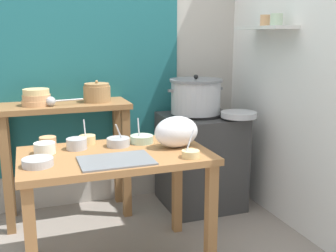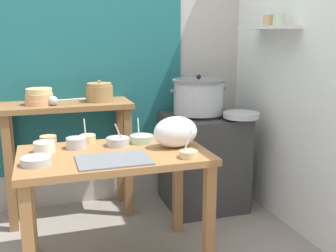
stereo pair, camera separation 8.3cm
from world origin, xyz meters
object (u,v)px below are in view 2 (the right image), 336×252
at_px(prep_bowl_5, 87,138).
at_px(prep_bowl_7, 48,141).
at_px(steamer_pot, 198,96).
at_px(bowl_stack_enamel, 39,97).
at_px(prep_bowl_0, 118,141).
at_px(prep_bowl_1, 36,160).
at_px(prep_bowl_2, 44,147).
at_px(clay_pot, 99,92).
at_px(prep_bowl_3, 142,138).
at_px(serving_tray, 114,160).
at_px(back_shelf_table, 68,131).
at_px(prep_bowl_8, 174,133).
at_px(prep_bowl_6, 188,154).
at_px(prep_bowl_4, 76,143).
at_px(ladle, 55,101).
at_px(prep_table, 114,170).
at_px(wide_pan, 241,115).
at_px(plastic_bag, 176,132).
at_px(stove_block, 203,161).

height_order(prep_bowl_5, prep_bowl_7, prep_bowl_5).
height_order(steamer_pot, bowl_stack_enamel, steamer_pot).
relative_size(prep_bowl_0, prep_bowl_1, 0.91).
xyz_separation_m(prep_bowl_0, prep_bowl_2, (-0.44, -0.02, 0.01)).
bearing_deg(clay_pot, prep_bowl_3, -75.22).
distance_m(steamer_pot, serving_tray, 1.22).
height_order(back_shelf_table, prep_bowl_1, back_shelf_table).
height_order(prep_bowl_5, prep_bowl_8, prep_bowl_5).
bearing_deg(bowl_stack_enamel, prep_bowl_1, -92.37).
relative_size(prep_bowl_1, prep_bowl_6, 1.05).
xyz_separation_m(back_shelf_table, bowl_stack_enamel, (-0.19, -0.02, 0.28)).
bearing_deg(prep_bowl_4, ladle, 99.66).
distance_m(steamer_pot, prep_bowl_0, 0.96).
height_order(prep_table, prep_bowl_4, prep_bowl_4).
distance_m(wide_pan, prep_bowl_3, 0.89).
bearing_deg(prep_bowl_3, prep_bowl_4, -179.06).
distance_m(ladle, prep_bowl_2, 0.62).
bearing_deg(prep_bowl_1, prep_bowl_4, 48.32).
distance_m(wide_pan, prep_bowl_8, 0.63).
height_order(prep_table, prep_bowl_7, prep_bowl_7).
xyz_separation_m(steamer_pot, plastic_bag, (-0.43, -0.70, -0.10)).
height_order(bowl_stack_enamel, prep_bowl_3, bowl_stack_enamel).
bearing_deg(serving_tray, prep_bowl_1, 171.79).
height_order(back_shelf_table, plastic_bag, plastic_bag).
distance_m(bowl_stack_enamel, prep_bowl_6, 1.30).
height_order(serving_tray, wide_pan, wide_pan).
relative_size(prep_bowl_6, prep_bowl_7, 1.52).
height_order(prep_bowl_6, prep_bowl_7, prep_bowl_6).
height_order(prep_bowl_4, prep_bowl_6, prep_bowl_6).
bearing_deg(prep_bowl_1, prep_bowl_2, 78.43).
relative_size(ladle, serving_tray, 0.67).
xyz_separation_m(prep_bowl_0, prep_bowl_7, (-0.41, 0.12, 0.01)).
bearing_deg(prep_bowl_1, steamer_pot, 32.60).
relative_size(steamer_pot, ladle, 1.75).
bearing_deg(prep_table, prep_bowl_4, 142.80).
relative_size(ladle, prep_bowl_2, 2.17).
bearing_deg(plastic_bag, wide_pan, 32.77).
relative_size(serving_tray, prep_bowl_2, 3.24).
xyz_separation_m(wide_pan, prep_bowl_4, (-1.26, -0.27, -0.05)).
xyz_separation_m(clay_pot, prep_bowl_6, (0.34, -1.04, -0.23)).
distance_m(ladle, prep_bowl_3, 0.77).
bearing_deg(stove_block, clay_pot, 170.91).
bearing_deg(prep_bowl_2, clay_pot, 57.60).
relative_size(wide_pan, prep_bowl_4, 2.24).
relative_size(prep_table, bowl_stack_enamel, 5.22).
height_order(plastic_bag, prep_bowl_4, plastic_bag).
bearing_deg(stove_block, prep_bowl_6, -117.44).
relative_size(prep_bowl_0, prep_bowl_6, 0.95).
relative_size(wide_pan, prep_bowl_7, 2.69).
bearing_deg(back_shelf_table, bowl_stack_enamel, -174.19).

